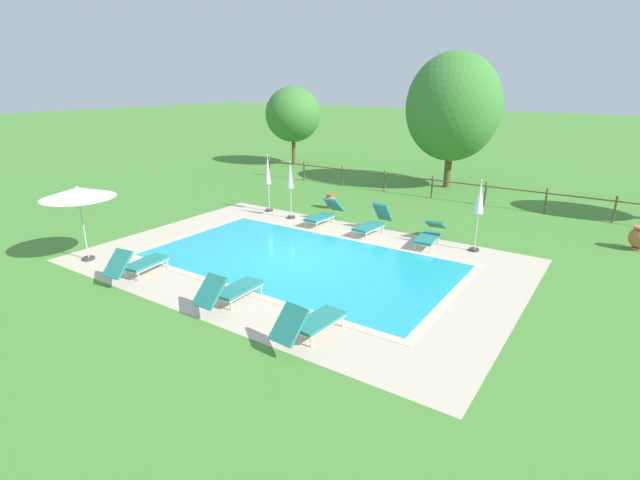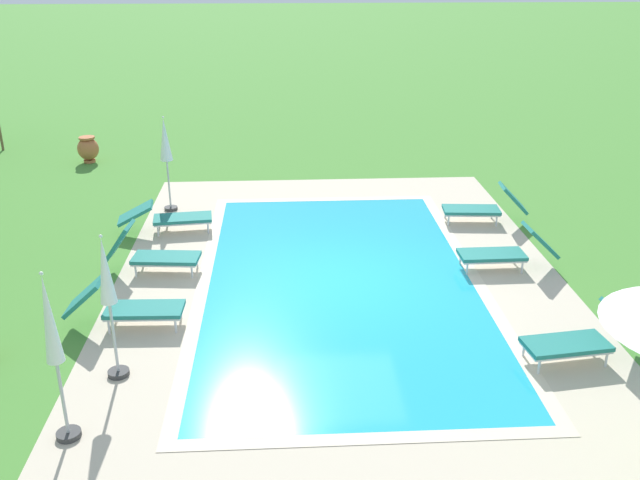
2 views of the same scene
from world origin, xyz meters
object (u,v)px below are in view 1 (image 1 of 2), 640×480
Objects in this scene: sun_lounger_south_near_corner at (430,234)px; patio_umbrella_closed_row_centre at (268,175)px; tree_far_west at (453,107)px; tree_west_mid at (293,114)px; sun_lounger_north_near_steps at (310,322)px; sun_lounger_north_mid at (231,290)px; terracotta_urn_near_fence at (639,237)px; sun_lounger_north_end at (324,214)px; sun_lounger_south_far at (373,223)px; sun_lounger_north_far at (138,263)px; patio_umbrella_closed_row_mid_west at (290,181)px; terracotta_urn_by_tree at (330,200)px; patio_umbrella_closed_row_west at (479,202)px; patio_umbrella_open_foreground at (78,193)px.

patio_umbrella_closed_row_centre is (-7.21, 0.29, 1.17)m from sun_lounger_south_near_corner.
tree_far_west is 10.80m from tree_west_mid.
sun_lounger_north_near_steps is 16.97m from tree_far_west.
terracotta_urn_near_fence is (8.21, 10.25, 0.04)m from sun_lounger_north_mid.
sun_lounger_north_mid is at bearing -108.76° from sun_lounger_south_near_corner.
sun_lounger_north_near_steps is 0.82× the size of patio_umbrella_closed_row_centre.
sun_lounger_south_far is (2.15, -0.07, 0.02)m from sun_lounger_north_end.
sun_lounger_north_far is 7.19m from patio_umbrella_closed_row_mid_west.
sun_lounger_north_mid is at bearing -63.80° from patio_umbrella_closed_row_mid_west.
tree_west_mid is at bearing 137.65° from sun_lounger_south_far.
sun_lounger_north_far is at bearing -116.79° from sun_lounger_south_far.
tree_west_mid is at bearing 134.77° from terracotta_urn_by_tree.
tree_west_mid reaches higher than patio_umbrella_closed_row_mid_west.
patio_umbrella_closed_row_west is at bearing 1.13° from sun_lounger_north_end.
sun_lounger_north_near_steps is 0.92× the size of sun_lounger_south_near_corner.
sun_lounger_north_far is at bearing -101.48° from sun_lounger_north_end.
patio_umbrella_open_foreground is at bearing -142.38° from patio_umbrella_closed_row_west.
sun_lounger_north_near_steps is 7.25m from sun_lounger_south_near_corner.
tree_far_west is (3.12, 16.25, 3.60)m from sun_lounger_north_far.
sun_lounger_south_far is 0.80× the size of patio_umbrella_open_foreground.
sun_lounger_north_end is at bearing 178.20° from sun_lounger_south_far.
sun_lounger_north_far reaches higher than sun_lounger_north_mid.
tree_west_mid reaches higher than sun_lounger_north_near_steps.
sun_lounger_north_near_steps is at bearing -50.30° from patio_umbrella_closed_row_mid_west.
sun_lounger_north_mid is 20.61m from tree_west_mid.
tree_west_mid is at bearing 126.35° from patio_umbrella_closed_row_mid_west.
sun_lounger_north_far is 19.17m from tree_west_mid.
sun_lounger_south_near_corner is 6.68m from terracotta_urn_near_fence.
sun_lounger_north_end is at bearing -4.19° from patio_umbrella_closed_row_centre.
sun_lounger_north_end is 3.14× the size of terracotta_urn_by_tree.
sun_lounger_north_end reaches higher than sun_lounger_south_near_corner.
terracotta_urn_near_fence is (7.99, 3.25, 0.02)m from sun_lounger_south_far.
patio_umbrella_open_foreground is at bearing -138.51° from sun_lounger_south_near_corner.
sun_lounger_south_near_corner is (2.38, 6.99, -0.03)m from sun_lounger_north_mid.
patio_umbrella_closed_row_mid_west is at bearing -101.61° from terracotta_urn_by_tree.
patio_umbrella_open_foreground reaches higher than terracotta_urn_by_tree.
patio_umbrella_closed_row_centre is at bearing -135.26° from terracotta_urn_by_tree.
tree_far_west reaches higher than sun_lounger_south_near_corner.
patio_umbrella_closed_row_mid_west reaches higher than sun_lounger_north_end.
sun_lounger_north_near_steps is at bearing -99.70° from patio_umbrella_closed_row_west.
sun_lounger_north_near_steps is 22.28m from tree_west_mid.
terracotta_urn_by_tree is at bearing 78.39° from patio_umbrella_closed_row_mid_west.
tree_far_west is (-2.65, 9.09, 3.63)m from sun_lounger_south_near_corner.
sun_lounger_north_far is at bearing -66.41° from tree_west_mid.
patio_umbrella_closed_row_mid_west is at bearing -179.43° from sun_lounger_south_near_corner.
patio_umbrella_open_foreground is (-3.87, -7.30, 1.72)m from sun_lounger_north_end.
sun_lounger_north_mid is 0.98× the size of sun_lounger_north_far.
tree_far_west is 1.35× the size of tree_west_mid.
sun_lounger_north_mid is 16.49m from tree_far_west.
patio_umbrella_closed_row_west is at bearing 61.94° from sun_lounger_north_mid.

